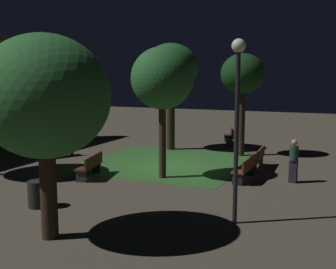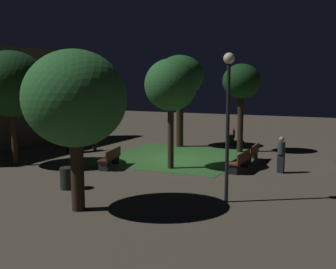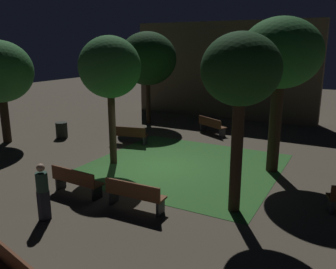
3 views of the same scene
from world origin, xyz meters
The scene contains 16 objects.
ground_plane centered at (0.00, 0.00, 0.00)m, with size 60.00×60.00×0.00m, color #4C4438.
grass_lawn centered at (0.71, 0.55, 0.01)m, with size 7.11×6.89×0.01m, color #2D6028.
bench_near_trees centered at (-1.11, -3.53, 0.48)m, with size 1.82×0.57×0.88m.
bench_by_lamp centered at (1.11, -3.53, 0.48)m, with size 1.81×0.53×0.88m.
bench_front_left centered at (6.89, -0.80, 0.48)m, with size 1.86×1.03×0.88m.
bench_path_side centered at (-0.26, 5.92, 0.48)m, with size 1.81×1.29×0.88m.
bench_front_right centered at (-2.99, 2.11, 0.48)m, with size 1.86×0.88×0.88m.
tree_right_canopy centered at (-1.95, -0.48, 3.78)m, with size 2.36×2.36×4.99m.
tree_back_right centered at (3.89, 1.65, 4.28)m, with size 2.87×2.87×5.61m.
tree_left_canopy centered at (-4.56, 6.50, 3.85)m, with size 3.36×3.36×5.40m.
tree_near_wall centered at (3.66, -2.22, 3.93)m, with size 2.12×2.12×4.99m.
tree_tall_center centered at (-8.48, -0.40, 3.40)m, with size 3.08×3.08×4.88m.
lamp_post_near_wall centered at (-5.73, -4.27, 3.26)m, with size 0.36×0.36×4.84m.
trash_bin centered at (-6.72, 1.49, 0.40)m, with size 0.58×0.58×0.80m, color black.
pedestrian centered at (-0.71, -5.21, 0.85)m, with size 0.32×0.32×1.61m.
building_wall_backdrop centered at (-1.43, 10.63, 3.04)m, with size 12.06×0.80×6.08m, color brown.
Camera 2 is at (-17.51, -7.79, 3.85)m, focal length 40.69 mm.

